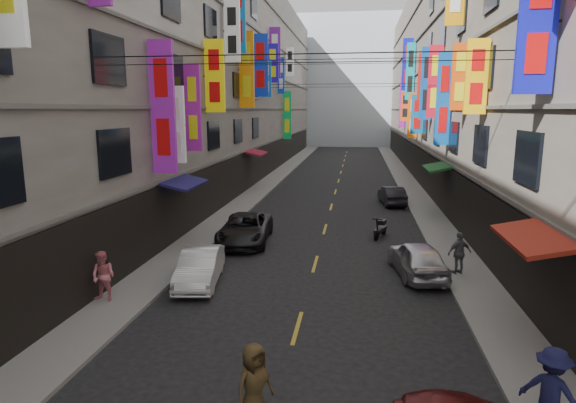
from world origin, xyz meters
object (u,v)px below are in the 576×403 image
(car_left_far, at_px, (245,229))
(car_right_far, at_px, (392,195))
(scooter_far_right, at_px, (380,229))
(pedestrian_rfar, at_px, (459,253))
(pedestrian_rnear, at_px, (551,392))
(car_left_mid, at_px, (200,267))
(pedestrian_lfar, at_px, (103,276))
(car_right_mid, at_px, (417,259))
(pedestrian_crossing, at_px, (254,385))

(car_left_far, relative_size, car_right_far, 1.29)
(scooter_far_right, height_order, pedestrian_rfar, pedestrian_rfar)
(pedestrian_rnear, bearing_deg, scooter_far_right, -45.06)
(car_left_mid, distance_m, pedestrian_lfar, 3.40)
(scooter_far_right, relative_size, pedestrian_rnear, 0.97)
(car_right_mid, xyz_separation_m, pedestrian_lfar, (-10.51, -4.30, 0.27))
(scooter_far_right, relative_size, car_right_far, 0.46)
(scooter_far_right, xyz_separation_m, car_right_mid, (1.14, -5.54, 0.24))
(scooter_far_right, xyz_separation_m, car_right_far, (1.14, 8.75, 0.18))
(pedestrian_rnear, bearing_deg, pedestrian_crossing, 38.88)
(scooter_far_right, xyz_separation_m, pedestrian_rnear, (2.54, -14.85, 0.58))
(car_right_mid, bearing_deg, pedestrian_rfar, 175.39)
(car_left_far, bearing_deg, pedestrian_crossing, -80.18)
(scooter_far_right, height_order, car_right_mid, car_right_mid)
(car_right_mid, bearing_deg, car_left_far, -34.85)
(pedestrian_rnear, distance_m, pedestrian_crossing, 5.73)
(car_left_mid, distance_m, pedestrian_crossing, 8.51)
(scooter_far_right, relative_size, car_left_mid, 0.45)
(car_right_far, relative_size, pedestrian_crossing, 2.15)
(pedestrian_lfar, height_order, pedestrian_rnear, pedestrian_rnear)
(car_left_far, bearing_deg, car_left_mid, -97.98)
(car_left_mid, bearing_deg, pedestrian_rfar, 4.13)
(car_right_mid, distance_m, pedestrian_rfar, 1.60)
(car_right_far, bearing_deg, scooter_far_right, 75.04)
(scooter_far_right, bearing_deg, pedestrian_crossing, 97.01)
(car_left_mid, relative_size, car_right_far, 1.02)
(car_left_mid, distance_m, pedestrian_rfar, 9.82)
(pedestrian_rnear, bearing_deg, car_left_mid, -2.58)
(car_left_mid, relative_size, pedestrian_rfar, 2.37)
(car_left_far, distance_m, pedestrian_rfar, 9.84)
(car_left_mid, bearing_deg, car_left_far, 77.65)
(car_left_mid, xyz_separation_m, pedestrian_crossing, (3.69, -7.66, 0.24))
(car_right_mid, xyz_separation_m, pedestrian_rnear, (1.40, -9.31, 0.34))
(pedestrian_rnear, bearing_deg, car_right_far, -51.35)
(pedestrian_rfar, bearing_deg, pedestrian_crossing, 37.29)
(car_left_far, relative_size, pedestrian_rfar, 3.00)
(pedestrian_rfar, bearing_deg, car_right_mid, -16.97)
(car_right_mid, distance_m, pedestrian_lfar, 11.35)
(car_left_mid, distance_m, pedestrian_rnear, 11.91)
(pedestrian_crossing, bearing_deg, car_left_far, 52.89)
(scooter_far_right, distance_m, pedestrian_crossing, 15.55)
(car_right_mid, xyz_separation_m, car_right_far, (0.00, 14.29, -0.06))
(car_left_far, bearing_deg, pedestrian_lfar, -114.13)
(car_left_mid, relative_size, pedestrian_lfar, 2.32)
(car_right_far, relative_size, pedestrian_lfar, 2.27)
(car_left_mid, xyz_separation_m, pedestrian_lfar, (-2.51, -2.28, 0.32))
(car_left_far, xyz_separation_m, pedestrian_crossing, (3.31, -13.31, 0.20))
(scooter_far_right, distance_m, pedestrian_lfar, 13.59)
(car_right_mid, bearing_deg, car_right_far, -99.37)
(pedestrian_lfar, bearing_deg, scooter_far_right, 53.28)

